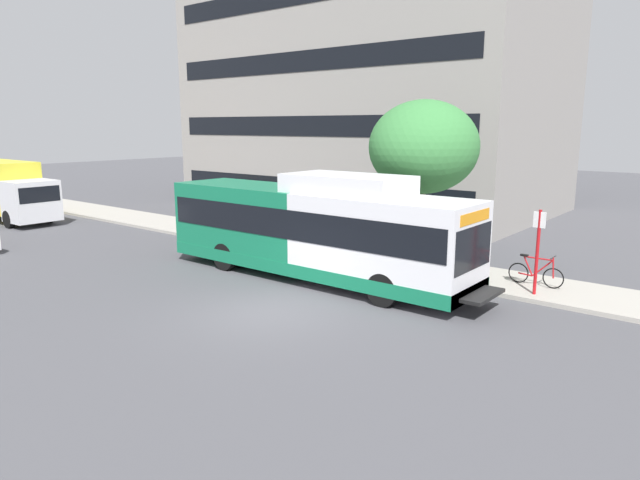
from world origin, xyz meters
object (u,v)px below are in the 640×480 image
object	(u,v)px
transit_bus	(314,230)
bicycle_parked	(536,273)
box_truck_background	(8,190)
bus_stop_sign_pole	(538,246)
street_tree_near_stop	(424,147)

from	to	relation	value
transit_bus	bicycle_parked	size ratio (longest dim) A/B	6.96
transit_bus	box_truck_background	bearing A→B (deg)	93.47
bicycle_parked	box_truck_background	size ratio (longest dim) A/B	0.25
transit_bus	bus_stop_sign_pole	world-z (taller)	transit_bus
bus_stop_sign_pole	street_tree_near_stop	distance (m)	5.75
bus_stop_sign_pole	bicycle_parked	size ratio (longest dim) A/B	1.48
bus_stop_sign_pole	box_truck_background	world-z (taller)	box_truck_background
transit_bus	street_tree_near_stop	xyz separation A→B (m)	(3.95, -1.92, 2.70)
street_tree_near_stop	transit_bus	bearing A→B (deg)	154.11
transit_bus	bus_stop_sign_pole	bearing A→B (deg)	-70.39
bus_stop_sign_pole	street_tree_near_stop	bearing A→B (deg)	71.96
bus_stop_sign_pole	street_tree_near_stop	world-z (taller)	street_tree_near_stop
bicycle_parked	bus_stop_sign_pole	bearing A→B (deg)	-163.26
transit_bus	bus_stop_sign_pole	xyz separation A→B (m)	(2.39, -6.71, -0.05)
street_tree_near_stop	bus_stop_sign_pole	bearing A→B (deg)	-108.04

